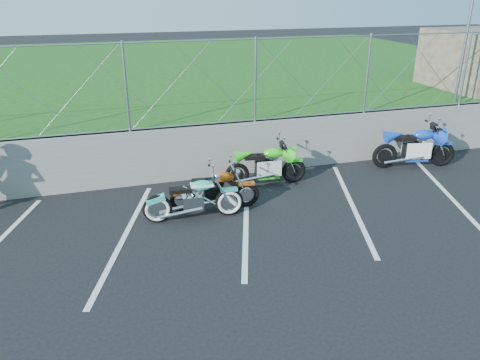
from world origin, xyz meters
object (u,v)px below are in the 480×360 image
object	(u,v)px
cruiser_turquoise	(195,200)
sportbike_green	(267,167)
naked_orange	(216,191)
sportbike_blue	(415,149)

from	to	relation	value
cruiser_turquoise	sportbike_green	bearing A→B (deg)	36.66
naked_orange	sportbike_green	distance (m)	1.77
sportbike_green	naked_orange	bearing A→B (deg)	-141.04
sportbike_green	sportbike_blue	world-z (taller)	sportbike_blue
naked_orange	sportbike_green	size ratio (longest dim) A/B	0.96
cruiser_turquoise	sportbike_blue	size ratio (longest dim) A/B	0.94
cruiser_turquoise	naked_orange	xyz separation A→B (m)	(0.51, 0.31, -0.00)
naked_orange	sportbike_blue	distance (m)	5.62
cruiser_turquoise	sportbike_blue	bearing A→B (deg)	15.81
cruiser_turquoise	naked_orange	bearing A→B (deg)	34.68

